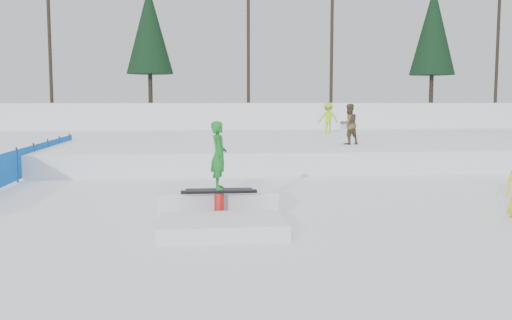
{
  "coord_description": "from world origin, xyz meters",
  "views": [
    {
      "loc": [
        -0.98,
        -11.73,
        2.53
      ],
      "look_at": [
        0.5,
        2.0,
        1.1
      ],
      "focal_mm": 40.0,
      "sensor_mm": 36.0,
      "label": 1
    }
  ],
  "objects": [
    {
      "name": "snow_berm",
      "position": [
        0.0,
        30.0,
        1.2
      ],
      "size": [
        60.0,
        14.0,
        2.4
      ],
      "primitive_type": "cube",
      "color": "white",
      "rests_on": "ground"
    },
    {
      "name": "treeline",
      "position": [
        6.18,
        28.28,
        7.45
      ],
      "size": [
        40.24,
        4.22,
        10.5
      ],
      "color": "black",
      "rests_on": "snow_berm"
    },
    {
      "name": "ground",
      "position": [
        0.0,
        0.0,
        0.0
      ],
      "size": [
        120.0,
        120.0,
        0.0
      ],
      "primitive_type": "plane",
      "color": "white"
    },
    {
      "name": "walker_ygreen",
      "position": [
        6.23,
        18.63,
        1.62
      ],
      "size": [
        1.11,
        0.7,
        1.65
      ],
      "primitive_type": "imported",
      "rotation": [
        0.0,
        0.0,
        3.06
      ],
      "color": "#9DD41C",
      "rests_on": "snow_midrise"
    },
    {
      "name": "safety_fence",
      "position": [
        -6.5,
        6.6,
        0.55
      ],
      "size": [
        0.05,
        16.0,
        1.1
      ],
      "color": "#074FB0",
      "rests_on": "ground"
    },
    {
      "name": "jib_rail_feature",
      "position": [
        -0.48,
        0.72,
        0.3
      ],
      "size": [
        2.6,
        4.4,
        2.11
      ],
      "color": "white",
      "rests_on": "ground"
    },
    {
      "name": "walker_olive",
      "position": [
        5.15,
        10.53,
        1.61
      ],
      "size": [
        0.94,
        0.83,
        1.63
      ],
      "primitive_type": "imported",
      "rotation": [
        0.0,
        0.0,
        3.46
      ],
      "color": "brown",
      "rests_on": "snow_midrise"
    },
    {
      "name": "snow_midrise",
      "position": [
        0.0,
        16.0,
        0.4
      ],
      "size": [
        50.0,
        18.0,
        0.8
      ],
      "primitive_type": "cube",
      "color": "white",
      "rests_on": "ground"
    }
  ]
}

